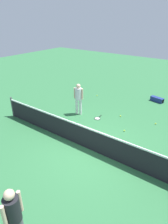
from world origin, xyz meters
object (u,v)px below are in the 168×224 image
at_px(player_far_side, 13,214).
at_px(tennis_ball_near_player, 97,96).
at_px(tennis_ball_by_net, 124,131).
at_px(equipment_bag, 157,100).
at_px(tennis_ball_stray_left, 156,124).
at_px(tennis_ball_baseline, 56,119).
at_px(tennis_racket_near_player, 98,118).
at_px(tennis_ball_stray_right, 120,116).
at_px(player_near_side, 78,97).

height_order(player_far_side, tennis_ball_near_player, player_far_side).
distance_m(tennis_ball_by_net, equipment_bag, 4.39).
height_order(player_far_side, equipment_bag, player_far_side).
height_order(tennis_ball_near_player, tennis_ball_stray_left, same).
height_order(tennis_ball_baseline, tennis_ball_stray_left, same).
bearing_deg(tennis_racket_near_player, tennis_ball_near_player, -56.50).
relative_size(tennis_ball_baseline, tennis_ball_stray_left, 1.00).
distance_m(tennis_ball_near_player, tennis_ball_stray_right, 3.16).
height_order(tennis_racket_near_player, tennis_ball_baseline, tennis_ball_baseline).
height_order(tennis_racket_near_player, equipment_bag, equipment_bag).
bearing_deg(tennis_racket_near_player, player_near_side, 8.30).
distance_m(tennis_ball_near_player, tennis_ball_baseline, 4.04).
bearing_deg(tennis_ball_by_net, tennis_ball_stray_left, -122.13).
xyz_separation_m(tennis_ball_by_net, tennis_ball_stray_right, (0.82, -1.23, 0.00)).
relative_size(tennis_ball_near_player, tennis_ball_by_net, 1.00).
bearing_deg(tennis_ball_stray_left, tennis_ball_by_net, 57.87).
height_order(player_near_side, tennis_ball_stray_right, player_near_side).
bearing_deg(tennis_ball_baseline, tennis_ball_stray_left, -148.98).
height_order(player_far_side, tennis_racket_near_player, player_far_side).
bearing_deg(equipment_bag, tennis_ball_near_player, 21.57).
bearing_deg(equipment_bag, tennis_ball_baseline, 57.96).
distance_m(player_far_side, tennis_ball_stray_right, 7.40).
relative_size(player_far_side, tennis_ball_stray_left, 25.76).
height_order(player_near_side, tennis_racket_near_player, player_near_side).
bearing_deg(player_far_side, tennis_ball_stray_right, -81.60).
relative_size(player_far_side, tennis_ball_baseline, 25.76).
bearing_deg(tennis_racket_near_player, tennis_ball_by_net, 168.83).
bearing_deg(tennis_ball_by_net, player_far_side, 92.36).
height_order(player_near_side, tennis_ball_near_player, player_near_side).
bearing_deg(equipment_bag, tennis_ball_stray_right, 73.84).
xyz_separation_m(player_far_side, equipment_bag, (0.16, -10.42, -0.87)).
height_order(tennis_ball_by_net, equipment_bag, equipment_bag).
distance_m(tennis_racket_near_player, equipment_bag, 4.43).
height_order(tennis_racket_near_player, tennis_ball_by_net, tennis_ball_by_net).
height_order(tennis_ball_stray_left, tennis_ball_stray_right, same).
distance_m(tennis_ball_stray_right, equipment_bag, 3.29).
xyz_separation_m(tennis_ball_by_net, tennis_ball_stray_left, (-0.95, -1.51, 0.00)).
relative_size(tennis_racket_near_player, equipment_bag, 0.70).
distance_m(player_near_side, equipment_bag, 5.19).
xyz_separation_m(tennis_ball_near_player, tennis_ball_by_net, (-3.44, 2.99, 0.00)).
xyz_separation_m(tennis_ball_baseline, tennis_ball_stray_left, (-4.26, -2.56, 0.00)).
xyz_separation_m(tennis_ball_baseline, tennis_ball_stray_right, (-2.49, -2.27, 0.00)).
relative_size(tennis_ball_baseline, tennis_ball_stray_right, 1.00).
xyz_separation_m(tennis_racket_near_player, tennis_ball_near_player, (1.76, -2.66, 0.02)).
xyz_separation_m(tennis_racket_near_player, tennis_ball_stray_left, (-2.63, -1.18, 0.02)).
height_order(player_far_side, tennis_ball_by_net, player_far_side).
distance_m(player_near_side, tennis_racket_near_player, 1.50).
bearing_deg(tennis_ball_stray_right, player_near_side, 28.10).
bearing_deg(player_near_side, tennis_ball_near_player, -77.12).
height_order(tennis_ball_stray_right, equipment_bag, equipment_bag).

